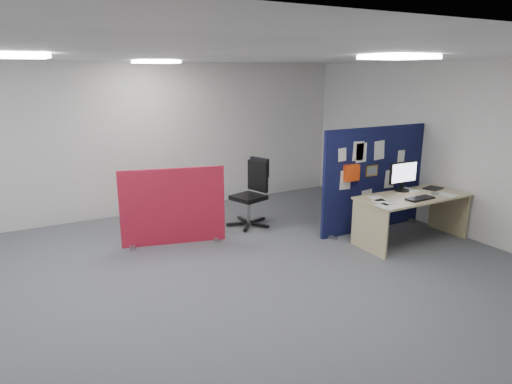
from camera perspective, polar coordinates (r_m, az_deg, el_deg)
name	(u,v)px	position (r m, az deg, el deg)	size (l,w,h in m)	color
floor	(191,296)	(5.50, -8.12, -12.70)	(9.00, 9.00, 0.00)	#515358
ceiling	(181,54)	(4.88, -9.32, 16.68)	(9.00, 7.00, 0.02)	white
wall_back	(115,142)	(8.34, -17.25, 6.05)	(9.00, 0.02, 2.70)	silver
wall_front	(470,347)	(2.32, 25.22, -17.16)	(9.00, 0.02, 2.70)	silver
wall_right	(460,150)	(7.78, 24.16, 4.83)	(0.02, 7.00, 2.70)	silver
ceiling_lights	(189,59)	(5.62, -8.41, 16.14)	(4.10, 4.10, 0.04)	white
navy_divider	(373,179)	(7.60, 14.47, 1.57)	(2.05, 0.30, 1.69)	#0F163A
main_desk	(410,206)	(7.29, 18.70, -1.63)	(1.74, 0.77, 0.73)	tan
monitor_main	(403,175)	(7.38, 17.92, 2.04)	(0.53, 0.22, 0.46)	black
keyboard	(420,198)	(7.04, 19.82, -0.75)	(0.45, 0.18, 0.03)	black
mouse	(435,194)	(7.38, 21.43, -0.18)	(0.10, 0.06, 0.03)	gray
paper_tray	(433,188)	(7.74, 21.26, 0.44)	(0.28, 0.22, 0.01)	black
red_divider	(173,207)	(6.90, -10.32, -1.89)	(1.51, 0.43, 1.16)	#AF1631
office_chair	(253,188)	(7.65, -0.36, 0.47)	(0.74, 0.71, 1.11)	black
desk_papers	(401,198)	(7.01, 17.68, -0.72)	(1.48, 0.82, 0.00)	white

